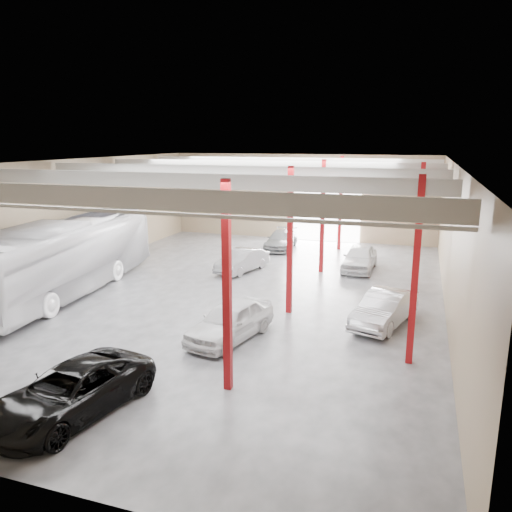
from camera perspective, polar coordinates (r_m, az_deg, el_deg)
The scene contains 8 objects.
depot_shell at distance 26.64m, azimuth -2.39°, elevation 6.30°, with size 22.12×32.12×7.06m.
coach_bus at distance 28.75m, azimuth -21.00°, elevation -0.13°, with size 3.32×14.20×3.95m, color white.
black_sedan at distance 16.57m, azimuth -20.33°, elevation -14.27°, with size 2.50×5.41×1.50m, color black.
car_row_a at distance 20.95m, azimuth -2.95°, elevation -7.39°, with size 1.91×4.74×1.61m, color white.
car_row_b at distance 31.50m, azimuth -1.60°, elevation -0.52°, with size 1.49×4.26×1.41m, color #9F9FA3.
car_row_c at distance 38.08m, azimuth 2.88°, elevation 1.84°, with size 1.92×4.72×1.37m, color slate.
car_right_near at distance 23.19m, azimuth 14.47°, elevation -5.85°, with size 1.63×4.66×1.54m, color silver.
car_right_far at distance 32.49m, azimuth 11.76°, elevation -0.19°, with size 1.89×4.71×1.60m, color silver.
Camera 1 is at (9.51, -24.25, 8.17)m, focal length 35.00 mm.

